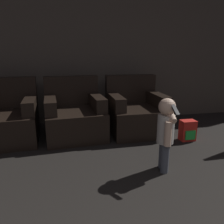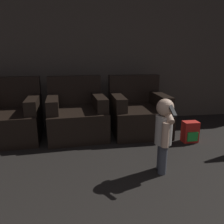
# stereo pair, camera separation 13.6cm
# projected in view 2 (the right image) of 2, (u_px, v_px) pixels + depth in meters

# --- Properties ---
(wall_back) EXTENTS (8.40, 0.05, 2.60)m
(wall_back) POSITION_uv_depth(u_px,v_px,m) (98.00, 49.00, 3.88)
(wall_back) COLOR #51493F
(wall_back) RESTS_ON ground_plane
(armchair_left) EXTENTS (0.90, 0.94, 0.88)m
(armchair_left) POSITION_uv_depth(u_px,v_px,m) (11.00, 118.00, 3.22)
(armchair_left) COLOR black
(armchair_left) RESTS_ON ground_plane
(armchair_middle) EXTENTS (0.91, 0.94, 0.88)m
(armchair_middle) POSITION_uv_depth(u_px,v_px,m) (77.00, 115.00, 3.36)
(armchair_middle) COLOR black
(armchair_middle) RESTS_ON ground_plane
(armchair_right) EXTENTS (0.85, 0.89, 0.88)m
(armchair_right) POSITION_uv_depth(u_px,v_px,m) (138.00, 113.00, 3.50)
(armchair_right) COLOR black
(armchair_right) RESTS_ON ground_plane
(person_toddler) EXTENTS (0.17, 0.32, 0.79)m
(person_toddler) POSITION_uv_depth(u_px,v_px,m) (164.00, 130.00, 2.23)
(person_toddler) COLOR #474C56
(person_toddler) RESTS_ON ground_plane
(toy_backpack) EXTENTS (0.21, 0.17, 0.30)m
(toy_backpack) POSITION_uv_depth(u_px,v_px,m) (190.00, 132.00, 3.10)
(toy_backpack) COLOR red
(toy_backpack) RESTS_ON ground_plane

